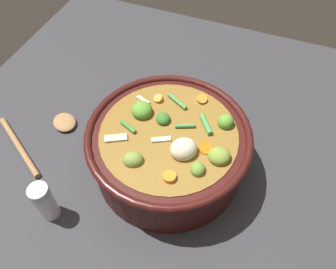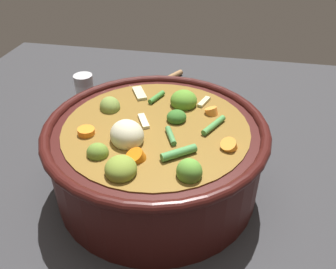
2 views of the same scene
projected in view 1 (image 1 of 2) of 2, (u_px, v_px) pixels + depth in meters
name	position (u px, v px, depth m)	size (l,w,h in m)	color
ground_plane	(169.00, 165.00, 0.73)	(1.10, 1.10, 0.00)	#2D2D30
cooking_pot	(169.00, 149.00, 0.68)	(0.32, 0.32, 0.14)	#38110F
wooden_spoon	(46.00, 132.00, 0.77)	(0.19, 0.19, 0.01)	#956B42
salt_shaker	(45.00, 202.00, 0.62)	(0.04, 0.04, 0.09)	silver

